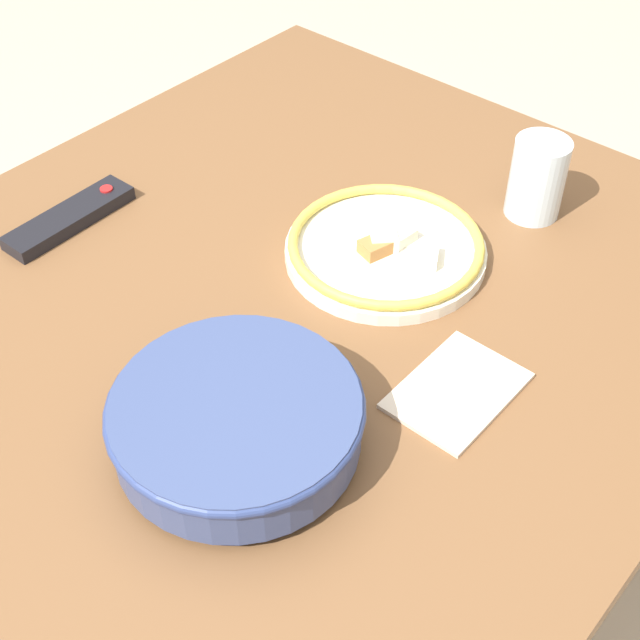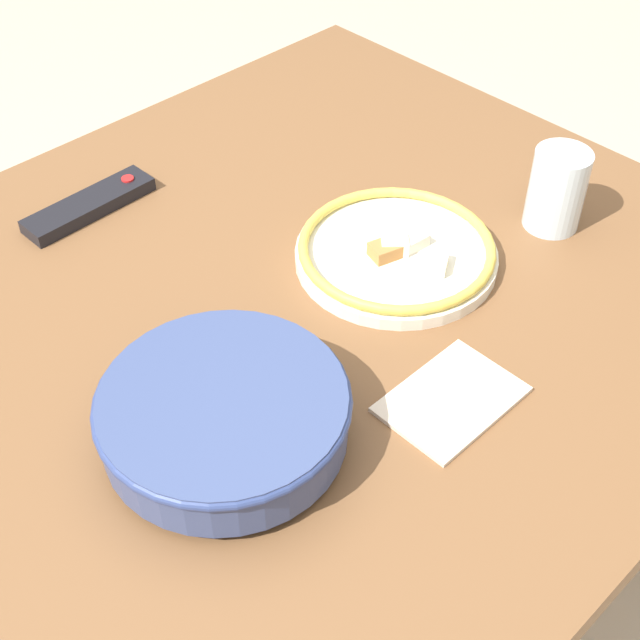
# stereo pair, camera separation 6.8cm
# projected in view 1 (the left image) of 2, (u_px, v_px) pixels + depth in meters

# --- Properties ---
(ground_plane) EXTENTS (8.00, 8.00, 0.00)m
(ground_plane) POSITION_uv_depth(u_px,v_px,m) (245.00, 639.00, 1.57)
(ground_plane) COLOR #B7A88E
(dining_table) EXTENTS (1.47, 1.04, 0.71)m
(dining_table) POSITION_uv_depth(u_px,v_px,m) (215.00, 394.00, 1.13)
(dining_table) COLOR brown
(dining_table) RESTS_ON ground_plane
(noodle_bowl) EXTENTS (0.28, 0.28, 0.07)m
(noodle_bowl) POSITION_uv_depth(u_px,v_px,m) (237.00, 421.00, 0.95)
(noodle_bowl) COLOR #384775
(noodle_bowl) RESTS_ON dining_table
(food_plate) EXTENTS (0.27, 0.27, 0.04)m
(food_plate) POSITION_uv_depth(u_px,v_px,m) (386.00, 248.00, 1.20)
(food_plate) COLOR silver
(food_plate) RESTS_ON dining_table
(tv_remote) EXTENTS (0.20, 0.06, 0.02)m
(tv_remote) POSITION_uv_depth(u_px,v_px,m) (70.00, 217.00, 1.26)
(tv_remote) COLOR black
(tv_remote) RESTS_ON dining_table
(drinking_glass) EXTENTS (0.08, 0.08, 0.12)m
(drinking_glass) POSITION_uv_depth(u_px,v_px,m) (537.00, 178.00, 1.25)
(drinking_glass) COLOR silver
(drinking_glass) RESTS_ON dining_table
(folded_napkin) EXTENTS (0.16, 0.11, 0.01)m
(folded_napkin) POSITION_uv_depth(u_px,v_px,m) (457.00, 391.00, 1.03)
(folded_napkin) COLOR beige
(folded_napkin) RESTS_ON dining_table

